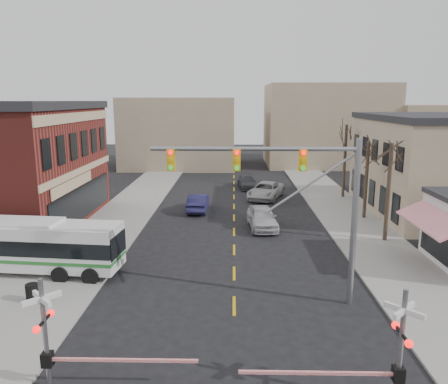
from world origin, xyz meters
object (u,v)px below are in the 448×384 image
at_px(rr_crossing_east, 387,349).
at_px(pedestrian_near, 85,262).
at_px(car_d, 247,182).
at_px(pedestrian_far, 61,243).
at_px(transit_bus, 21,245).
at_px(traffic_signal_mast, 298,188).
at_px(rr_crossing_west, 58,336).
at_px(car_b, 198,202).
at_px(car_c, 266,191).
at_px(car_a, 262,217).
at_px(trash_bin, 32,293).

bearing_deg(rr_crossing_east, pedestrian_near, 143.17).
bearing_deg(car_d, pedestrian_far, -123.68).
relative_size(transit_bus, traffic_signal_mast, 1.21).
relative_size(rr_crossing_west, car_b, 1.20).
bearing_deg(rr_crossing_west, car_d, 78.07).
bearing_deg(car_d, car_c, -77.69).
relative_size(car_c, car_d, 1.25).
bearing_deg(traffic_signal_mast, car_a, 93.48).
bearing_deg(car_c, car_d, 127.17).
height_order(rr_crossing_east, pedestrian_near, rr_crossing_east).
height_order(rr_crossing_east, car_d, rr_crossing_east).
distance_m(rr_crossing_west, pedestrian_near, 9.41).
distance_m(traffic_signal_mast, car_a, 13.61).
relative_size(trash_bin, pedestrian_near, 0.47).
bearing_deg(transit_bus, pedestrian_near, -14.55).
bearing_deg(rr_crossing_west, trash_bin, 121.69).
height_order(rr_crossing_east, pedestrian_far, rr_crossing_east).
bearing_deg(car_c, traffic_signal_mast, -71.41).
height_order(car_a, car_d, car_a).
xyz_separation_m(car_d, pedestrian_far, (-12.10, -22.74, 0.38)).
bearing_deg(car_b, trash_bin, 71.79).
height_order(trash_bin, car_b, car_b).
xyz_separation_m(traffic_signal_mast, car_c, (0.25, 23.09, -4.91)).
relative_size(transit_bus, pedestrian_near, 6.02).
height_order(rr_crossing_west, car_c, rr_crossing_west).
height_order(traffic_signal_mast, pedestrian_near, traffic_signal_mast).
relative_size(traffic_signal_mast, trash_bin, 10.51).
height_order(transit_bus, car_c, transit_bus).
bearing_deg(transit_bus, trash_bin, -59.32).
distance_m(pedestrian_near, pedestrian_far, 3.97).
height_order(rr_crossing_west, car_d, rr_crossing_west).
relative_size(car_c, pedestrian_near, 3.03).
height_order(trash_bin, car_d, car_d).
distance_m(traffic_signal_mast, car_b, 19.54).
bearing_deg(car_b, car_c, -139.30).
distance_m(car_a, pedestrian_near, 14.48).
xyz_separation_m(car_a, car_b, (-5.34, 5.20, -0.08)).
height_order(rr_crossing_west, pedestrian_near, rr_crossing_west).
relative_size(trash_bin, car_d, 0.20).
relative_size(rr_crossing_west, car_c, 0.96).
bearing_deg(pedestrian_far, car_d, 35.84).
distance_m(car_b, pedestrian_near, 16.18).
relative_size(transit_bus, pedestrian_far, 6.17).
relative_size(trash_bin, car_c, 0.16).
bearing_deg(car_d, trash_bin, -116.98).
distance_m(trash_bin, pedestrian_far, 6.06).
xyz_separation_m(rr_crossing_west, trash_bin, (-3.83, 6.21, -1.39)).
height_order(car_b, pedestrian_far, pedestrian_far).
xyz_separation_m(car_a, pedestrian_near, (-10.26, -10.21, 0.23)).
relative_size(transit_bus, trash_bin, 12.67).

